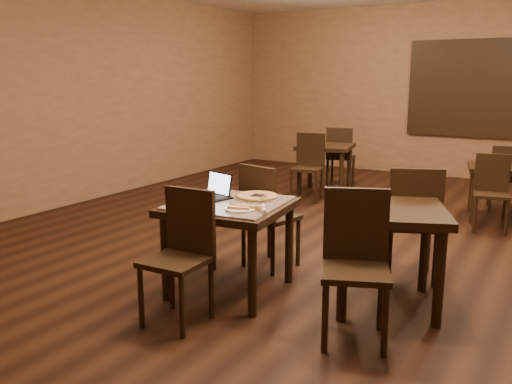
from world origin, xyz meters
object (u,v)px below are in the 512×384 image
Objects in this scene: tiled_table at (229,214)px; other_table_a at (499,175)px; other_table_b at (325,153)px; chair_main_far at (265,211)px; chair_main_near at (182,248)px; other_table_a_chair_far at (505,174)px; other_table_c_chair_far at (413,218)px; other_table_c_chair_near at (355,256)px; other_table_b_chair_near at (309,163)px; other_table_a_chair_near at (491,188)px; other_table_c at (388,225)px; other_table_b_chair_far at (340,153)px; pizza_pan at (257,198)px; laptop at (216,191)px.

tiled_table reaches higher than other_table_a.
other_table_a is 2.52m from other_table_b.
chair_main_far reaches higher than other_table_b.
chair_main_near reaches higher than other_table_a_chair_far.
other_table_c_chair_near is at bearing 64.60° from other_table_c_chair_far.
other_table_b_chair_near reaches higher than tiled_table.
other_table_a is 0.84× the size of other_table_c_chair_near.
other_table_a_chair_far is at bearing 76.87° from other_table_a.
tiled_table is 0.63m from chair_main_far.
other_table_c_chair_far is at bearing -109.18° from other_table_a.
other_table_b is (-2.48, 0.90, 0.12)m from other_table_a_chair_near.
other_table_c_chair_far reaches higher than other_table_c.
chair_main_far is 1.03× the size of other_table_b_chair_far.
other_table_b_chair_near is at bearing 3.80° from other_table_a_chair_far.
other_table_b_chair_near is at bearing 172.54° from other_table_a.
other_table_b is at bearing 105.11° from pizza_pan.
chair_main_near is at bearing 59.77° from other_table_a_chair_far.
chair_main_far reaches higher than laptop.
other_table_a_chair_far is 3.18m from other_table_c_chair_far.
chair_main_near is 4.04m from other_table_a_chair_near.
other_table_c is 1.08× the size of other_table_c_chair_near.
chair_main_far reaches higher than other_table_c.
other_table_a_chair_near is at bearing 59.93° from other_table_c.
other_table_a is at bearing 61.47° from other_table_c_chair_near.
other_table_b_chair_far is 0.94× the size of other_table_c_chair_near.
other_table_c is at bearing 72.36° from other_table_a_chair_far.
other_table_a_chair_near reaches higher than other_table_c.
chair_main_far is at bearing -86.21° from other_table_b.
chair_main_far reaches higher than other_table_b_chair_near.
chair_main_far is (-0.02, 1.23, 0.01)m from chair_main_near.
other_table_b_chair_near is at bearing 107.85° from pizza_pan.
other_table_a_chair_near is (1.78, 3.01, -0.32)m from laptop.
other_table_b_chair_far reaches higher than other_table_a.
pizza_pan is 4.18m from other_table_a_chair_far.
chair_main_near is 4.16m from other_table_b_chair_near.
other_table_b is 4.20m from other_table_c.
other_table_c is (1.40, 0.27, -0.16)m from laptop.
other_table_a_chair_far is 3.79m from other_table_c.
chair_main_near is 1.01× the size of other_table_b_chair_near.
other_table_c_chair_far is at bearing 71.80° from other_table_a_chair_far.
other_table_a_chair_far is 0.86× the size of other_table_c_chair_near.
other_table_b_chair_far is (-0.68, 4.47, -0.28)m from laptop.
other_table_c_chair_far is (2.13, -3.03, -0.04)m from other_table_b.
other_table_c_chair_far is at bearing 33.22° from pizza_pan.
other_table_a is 0.89× the size of other_table_b_chair_far.
other_table_c_chair_near is at bearing -115.40° from other_table_c.
tiled_table is at bearing -116.57° from pizza_pan.
laptop is 0.85× the size of pizza_pan.
other_table_a_chair_near reaches higher than tiled_table.
other_table_c_chair_near is at bearing 156.83° from chair_main_far.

